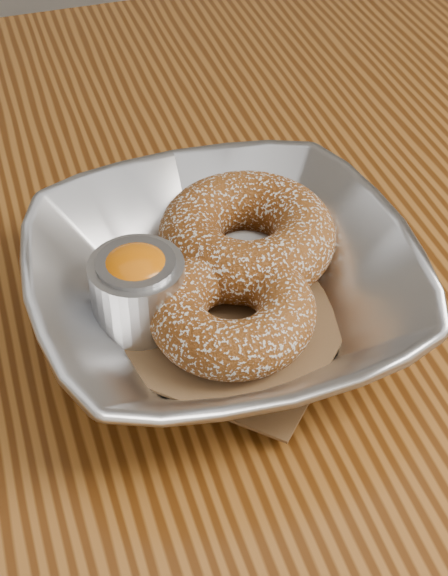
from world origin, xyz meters
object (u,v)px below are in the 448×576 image
object	(u,v)px
serving_bowl	(224,291)
donut_back	(247,235)
table	(265,345)
donut_front	(232,311)
ramekin	(138,288)

from	to	relation	value
serving_bowl	donut_back	xyz separation A→B (m)	(0.03, 0.04, 0.00)
table	donut_front	size ratio (longest dim) A/B	12.32
ramekin	donut_back	bearing A→B (deg)	22.12
table	donut_back	world-z (taller)	donut_back
serving_bowl	table	bearing A→B (deg)	50.52
donut_front	ramekin	world-z (taller)	ramekin
table	ramekin	xyz separation A→B (m)	(-0.10, -0.05, 0.13)
donut_back	donut_front	xyz separation A→B (m)	(-0.03, -0.06, -0.00)
donut_back	ramekin	world-z (taller)	ramekin
serving_bowl	donut_front	xyz separation A→B (m)	(-0.00, -0.02, -0.00)
table	donut_back	xyz separation A→B (m)	(-0.02, -0.02, 0.13)
serving_bowl	donut_back	world-z (taller)	serving_bowl
table	ramekin	size ratio (longest dim) A/B	21.51
donut_front	ramekin	xyz separation A→B (m)	(-0.05, 0.03, 0.01)
donut_back	serving_bowl	bearing A→B (deg)	-123.87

